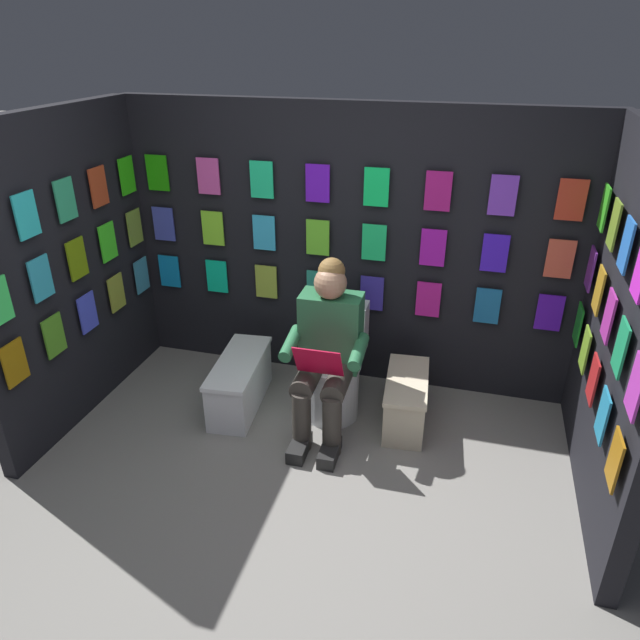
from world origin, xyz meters
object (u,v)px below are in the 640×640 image
at_px(comic_longbox_far, 240,383).
at_px(person_reading, 327,351).
at_px(comic_longbox_near, 406,400).
at_px(toilet, 334,369).

bearing_deg(comic_longbox_far, person_reading, 166.59).
bearing_deg(comic_longbox_near, toilet, -8.09).
xyz_separation_m(toilet, comic_longbox_far, (0.66, 0.14, -0.14)).
relative_size(toilet, comic_longbox_near, 1.16).
bearing_deg(toilet, person_reading, 89.86).
bearing_deg(comic_longbox_near, comic_longbox_far, 0.45).
distance_m(comic_longbox_near, comic_longbox_far, 1.18).
xyz_separation_m(toilet, person_reading, (-0.00, 0.23, 0.27)).
bearing_deg(comic_longbox_far, comic_longbox_near, 179.35).
height_order(person_reading, comic_longbox_far, person_reading).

